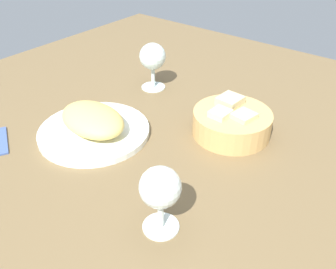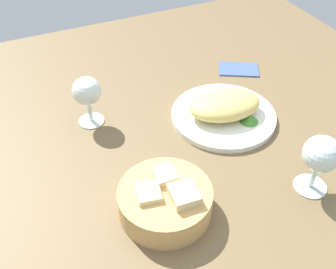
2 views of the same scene
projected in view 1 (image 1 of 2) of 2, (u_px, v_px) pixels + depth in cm
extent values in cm
cube|color=brown|center=(161.00, 141.00, 83.09)|extent=(140.00, 140.00, 2.00)
cylinder|color=white|center=(94.00, 131.00, 83.12)|extent=(25.09, 25.09, 1.40)
ellipsoid|color=#DEC165|center=(93.00, 119.00, 81.29)|extent=(18.80, 13.64, 5.13)
cone|color=#40852D|center=(99.00, 112.00, 87.60)|extent=(4.41, 4.41, 1.54)
cylinder|color=tan|center=(232.00, 123.00, 82.20)|extent=(17.55, 17.55, 5.52)
cube|color=beige|center=(243.00, 123.00, 79.49)|extent=(5.03, 5.41, 4.71)
cube|color=beige|center=(229.00, 107.00, 84.18)|extent=(5.18, 5.67, 5.34)
cube|color=beige|center=(220.00, 119.00, 79.85)|extent=(4.12, 4.54, 4.37)
cylinder|color=silver|center=(161.00, 226.00, 60.41)|extent=(6.12, 6.12, 0.60)
cylinder|color=silver|center=(161.00, 214.00, 58.88)|extent=(1.00, 1.00, 4.90)
sphere|color=silver|center=(160.00, 187.00, 55.64)|extent=(6.68, 6.68, 6.68)
cylinder|color=silver|center=(153.00, 87.00, 102.85)|extent=(6.61, 6.61, 0.60)
cylinder|color=silver|center=(153.00, 77.00, 101.26)|extent=(1.00, 1.00, 5.10)
sphere|color=silver|center=(153.00, 56.00, 97.83)|extent=(7.16, 7.16, 7.16)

